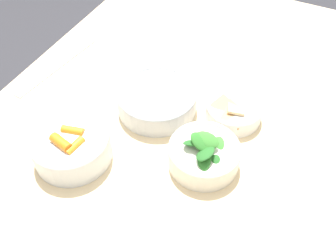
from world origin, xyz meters
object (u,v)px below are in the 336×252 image
(bowl_carrots, at_px, (71,145))
(ruler, at_px, (57,66))
(bowl_beans_hotdog, at_px, (158,100))
(bowl_cookies, at_px, (234,110))
(bowl_greens, at_px, (204,154))

(bowl_carrots, bearing_deg, ruler, 43.80)
(bowl_carrots, bearing_deg, bowl_beans_hotdog, -24.71)
(bowl_beans_hotdog, bearing_deg, bowl_cookies, -74.42)
(bowl_beans_hotdog, relative_size, ruler, 0.66)
(bowl_carrots, height_order, bowl_beans_hotdog, bowl_carrots)
(bowl_greens, relative_size, ruler, 0.52)
(bowl_carrots, xyz_separation_m, bowl_greens, (0.11, -0.27, -0.01))
(bowl_greens, relative_size, bowl_cookies, 1.15)
(bowl_carrots, distance_m, ruler, 0.33)
(ruler, bearing_deg, bowl_beans_hotdog, -93.82)
(bowl_greens, bearing_deg, bowl_beans_hotdog, 57.10)
(bowl_cookies, bearing_deg, ruler, 93.16)
(bowl_greens, distance_m, bowl_cookies, 0.16)
(bowl_beans_hotdog, distance_m, ruler, 0.33)
(ruler, bearing_deg, bowl_cookies, -86.84)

